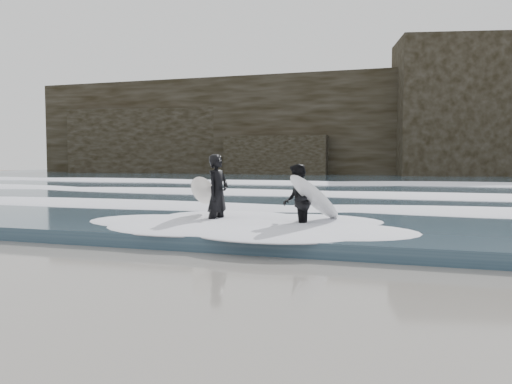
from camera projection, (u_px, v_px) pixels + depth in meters
The scene contains 8 objects.
ground at pixel (65, 291), 6.69m from camera, with size 120.00×120.00×0.00m, color #876B5A.
sea at pixel (343, 183), 34.32m from camera, with size 90.00×52.00×0.30m, color #2B4151.
headland at pixel (365, 127), 50.21m from camera, with size 70.00×9.00×10.00m, color black.
foam_near at pixel (259, 204), 15.24m from camera, with size 60.00×3.20×0.20m, color white.
foam_mid at pixel (305, 190), 21.91m from camera, with size 60.00×4.00×0.24m, color white.
foam_far at pixel (335, 181), 30.49m from camera, with size 60.00×4.80×0.30m, color white.
surfer_left at pixel (215, 193), 12.02m from camera, with size 1.27×2.04×1.88m.
surfer_right at pixel (300, 200), 11.18m from camera, with size 1.41×2.15×1.66m.
Camera 1 is at (4.40, -5.54, 1.76)m, focal length 35.00 mm.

